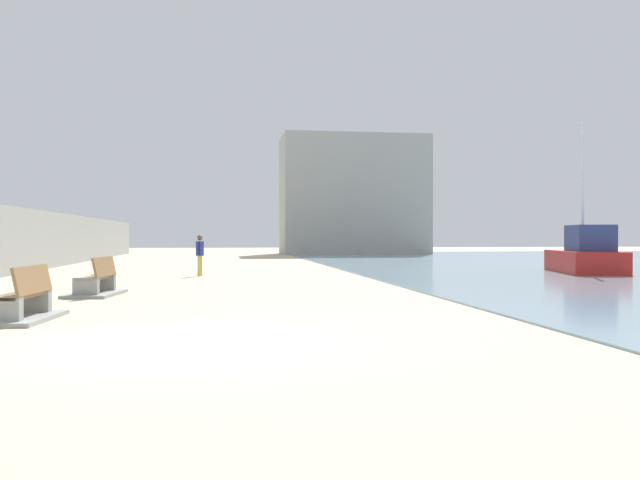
% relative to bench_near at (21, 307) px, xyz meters
% --- Properties ---
extents(ground_plane, '(120.00, 120.00, 0.00)m').
position_rel_bench_near_xyz_m(ground_plane, '(2.76, 14.98, -0.23)').
color(ground_plane, '#C6B793').
extents(seawall, '(0.80, 64.00, 2.65)m').
position_rel_bench_near_xyz_m(seawall, '(-4.74, 14.98, 1.09)').
color(seawall, gray).
rests_on(seawall, ground).
extents(bench_near, '(1.29, 2.19, 0.98)m').
position_rel_bench_near_xyz_m(bench_near, '(0.00, 0.00, 0.00)').
color(bench_near, gray).
rests_on(bench_near, ground).
extents(bench_far, '(1.36, 2.22, 0.98)m').
position_rel_bench_near_xyz_m(bench_far, '(0.39, 5.07, 0.00)').
color(bench_far, gray).
rests_on(bench_far, ground).
extents(person_walking, '(0.29, 0.50, 1.55)m').
position_rel_bench_near_xyz_m(person_walking, '(2.73, 13.04, 0.65)').
color(person_walking, gold).
rests_on(person_walking, ground).
extents(boat_outer, '(3.16, 5.28, 6.40)m').
position_rel_bench_near_xyz_m(boat_outer, '(17.98, 12.52, 0.51)').
color(boat_outer, red).
rests_on(boat_outer, water_bay).
extents(harbor_building, '(12.00, 6.00, 9.82)m').
position_rel_bench_near_xyz_m(harbor_building, '(14.49, 42.98, 4.68)').
color(harbor_building, '#9E9E99').
rests_on(harbor_building, ground).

